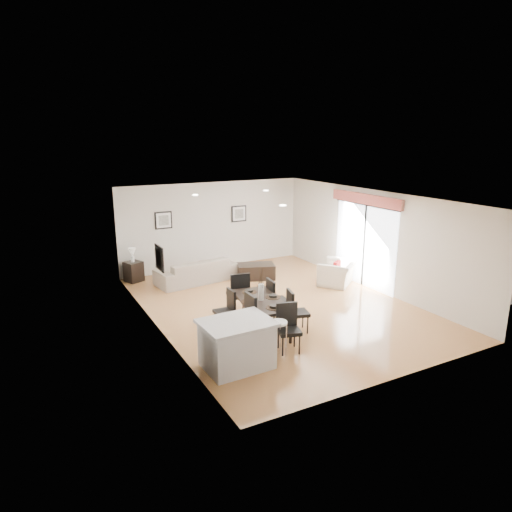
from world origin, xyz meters
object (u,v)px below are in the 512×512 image
side_table (134,272)px  bar_stool (279,326)px  dining_chair_head (288,324)px  dining_chair_foot (239,291)px  dining_table (261,303)px  dining_chair_enear (295,309)px  dining_chair_wfar (227,307)px  kitchen_island (237,344)px  armchair (337,273)px  dining_chair_efar (275,297)px  coffee_table (256,271)px  dining_chair_wnear (246,317)px  sofa (196,271)px

side_table → bar_stool: (1.30, -5.96, 0.32)m
dining_chair_head → dining_chair_foot: (-0.04, 2.09, 0.05)m
dining_table → dining_chair_foot: (-0.01, 1.04, -0.06)m
dining_chair_enear → side_table: (-2.18, 5.16, -0.23)m
bar_stool → dining_chair_wfar: bearing=101.2°
dining_table → kitchen_island: bearing=-124.2°
armchair → dining_chair_efar: bearing=-11.9°
dining_table → dining_chair_foot: size_ratio=1.75×
dining_chair_foot → side_table: dining_chair_foot is taller
coffee_table → side_table: bearing=175.7°
dining_chair_foot → kitchen_island: size_ratio=0.80×
dining_chair_enear → dining_chair_efar: 0.83m
dining_chair_wnear → dining_chair_foot: 1.57m
armchair → dining_chair_enear: size_ratio=1.11×
dining_chair_wnear → dining_chair_foot: size_ratio=1.01×
dining_chair_foot → bar_stool: size_ratio=1.45×
bar_stool → sofa: bearing=87.0°
side_table → dining_chair_head: bearing=-74.6°
coffee_table → side_table: side_table is taller
dining_table → dining_chair_head: dining_chair_head is taller
sofa → side_table: sofa is taller
armchair → dining_table: bearing=-9.8°
side_table → armchair: bearing=-31.1°
side_table → bar_stool: 6.11m
armchair → dining_table: 3.85m
sofa → armchair: bearing=140.7°
sofa → kitchen_island: size_ratio=1.78×
sofa → dining_table: (0.01, -3.85, 0.30)m
dining_table → dining_chair_wnear: (-0.59, -0.42, -0.05)m
dining_chair_wnear → side_table: size_ratio=1.79×
dining_chair_wnear → dining_chair_enear: size_ratio=1.11×
sofa → dining_chair_wfar: (-0.59, -3.43, 0.16)m
dining_chair_enear → dining_chair_foot: dining_chair_foot is taller
sofa → bar_stool: size_ratio=3.25×
armchair → bar_stool: size_ratio=1.46×
dining_chair_foot → dining_chair_wfar: bearing=55.4°
dining_chair_efar → bar_stool: 1.85m
dining_chair_enear → armchair: bearing=-37.3°
dining_chair_head → kitchen_island: 1.19m
kitchen_island → bar_stool: size_ratio=1.83×
side_table → coffee_table: bearing=-23.7°
sofa → armchair: size_ratio=2.23×
dining_chair_wfar → dining_chair_head: bearing=24.0°
dining_chair_enear → dining_chair_wnear: bearing=106.6°
dining_chair_enear → dining_chair_head: dining_chair_head is taller
dining_chair_wfar → dining_chair_head: size_ratio=0.93×
armchair → dining_table: size_ratio=0.57×
dining_chair_efar → dining_chair_foot: (-0.61, 0.61, 0.05)m
dining_chair_enear → dining_chair_foot: bearing=38.5°
dining_chair_enear → bar_stool: 1.19m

